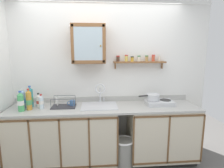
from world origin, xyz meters
The scene contains 19 objects.
back_wall centered at (0.00, 0.75, 1.29)m, with size 3.50×0.07×2.56m.
lower_cabinet_run centered at (-0.63, 0.41, 0.45)m, with size 1.62×0.63×0.89m.
lower_cabinet_run_right centered at (0.91, 0.41, 0.45)m, with size 1.06×0.63×0.89m.
countertop centered at (0.00, 0.41, 0.91)m, with size 2.86×0.65×0.03m, color #B2B2AD.
backsplash centered at (0.00, 0.71, 0.96)m, with size 2.86×0.02×0.08m, color #B2B2AD.
sink centered at (-0.08, 0.45, 0.89)m, with size 0.54×0.48×0.46m.
hot_plate_stove centered at (0.87, 0.43, 0.96)m, with size 0.42×0.29×0.07m.
saucepan centered at (0.77, 0.45, 1.05)m, with size 0.34×0.20×0.10m.
bottle_water_clear_0 centered at (-0.93, 0.38, 1.02)m, with size 0.07×0.07×0.22m.
bottle_detergent_teal_1 centered at (-1.11, 0.49, 1.07)m, with size 0.08×0.08×0.32m.
bottle_juice_amber_2 centered at (-1.09, 0.35, 1.06)m, with size 0.08×0.08×0.31m.
bottle_opaque_white_3 centered at (-0.99, 0.49, 1.02)m, with size 0.07×0.07×0.21m.
bottle_soda_green_4 centered at (-1.18, 0.29, 1.06)m, with size 0.09×0.09×0.29m.
bottle_water_blue_5 centered at (-1.19, 0.42, 1.06)m, with size 0.07×0.07×0.30m.
dish_rack centered at (-0.63, 0.44, 0.95)m, with size 0.35×0.25×0.15m.
mug centered at (-0.49, 0.47, 0.97)m, with size 0.12×0.08×0.09m.
wall_cabinet centered at (-0.22, 0.58, 1.86)m, with size 0.50×0.31×0.58m.
spice_shelf centered at (0.58, 0.65, 1.60)m, with size 0.84×0.14×0.23m.
trash_bin centered at (0.28, 0.23, 0.24)m, with size 0.31×0.31×0.46m.
Camera 1 is at (-0.12, -2.35, 1.79)m, focal length 30.24 mm.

